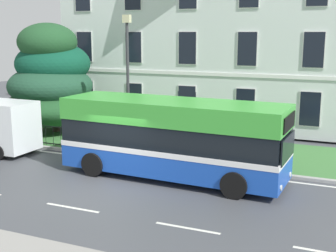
% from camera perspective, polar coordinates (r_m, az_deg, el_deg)
% --- Properties ---
extents(ground_plane, '(60.00, 56.00, 0.18)m').
position_cam_1_polar(ground_plane, '(17.51, -6.70, -7.08)').
color(ground_plane, '#44464C').
extents(georgian_townhouse, '(17.10, 10.22, 11.13)m').
position_cam_1_polar(georgian_townhouse, '(30.21, 5.91, 11.86)').
color(georgian_townhouse, silver).
rests_on(georgian_townhouse, ground_plane).
extents(iron_verge_railing, '(13.13, 0.04, 0.97)m').
position_cam_1_polar(iron_verge_railing, '(20.49, -3.58, -2.37)').
color(iron_verge_railing, black).
rests_on(iron_verge_railing, ground_plane).
extents(evergreen_tree, '(5.24, 5.24, 5.99)m').
position_cam_1_polar(evergreen_tree, '(26.02, -14.54, 5.36)').
color(evergreen_tree, '#423328').
rests_on(evergreen_tree, ground_plane).
extents(single_decker_bus, '(8.93, 3.01, 3.05)m').
position_cam_1_polar(single_decker_bus, '(17.53, 0.59, -1.46)').
color(single_decker_bus, '#1A48B4').
rests_on(single_decker_bus, ground_plane).
extents(street_lamp_post, '(0.36, 0.24, 6.27)m').
position_cam_1_polar(street_lamp_post, '(21.55, -5.09, 6.71)').
color(street_lamp_post, '#333338').
rests_on(street_lamp_post, ground_plane).
extents(litter_bin, '(0.53, 0.53, 1.04)m').
position_cam_1_polar(litter_bin, '(20.29, 2.98, -2.44)').
color(litter_bin, '#23472D').
rests_on(litter_bin, ground_plane).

